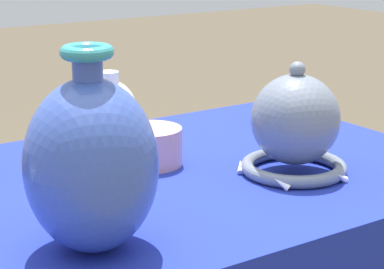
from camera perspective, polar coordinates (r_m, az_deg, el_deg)
display_table at (r=1.23m, az=-5.04°, el=-7.41°), size 1.18×0.67×0.70m
vase_tall_bulbous at (r=0.95m, az=-7.69°, el=-2.24°), size 0.17×0.17×0.27m
vase_dome_bell at (r=1.25m, az=7.86°, el=0.51°), size 0.18×0.19×0.19m
pot_squat_rose at (r=1.30m, az=-3.24°, el=-0.90°), size 0.11×0.11×0.07m
pot_squat_ochre at (r=1.57m, az=7.13°, el=1.80°), size 0.11×0.11×0.06m
jar_round_porcelain at (r=1.45m, az=-6.32°, el=1.91°), size 0.11×0.11×0.13m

